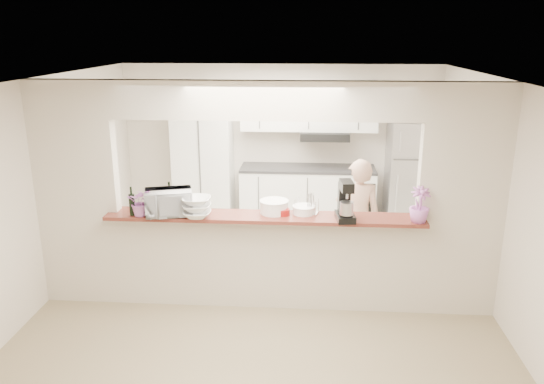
# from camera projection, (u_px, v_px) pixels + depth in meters

# --- Properties ---
(floor) EXTENTS (6.00, 6.00, 0.00)m
(floor) POSITION_uv_depth(u_px,v_px,m) (265.00, 304.00, 6.01)
(floor) COLOR gray
(floor) RESTS_ON ground
(tile_overlay) EXTENTS (5.00, 2.90, 0.01)m
(tile_overlay) POSITION_uv_depth(u_px,v_px,m) (274.00, 250.00, 7.49)
(tile_overlay) COLOR beige
(tile_overlay) RESTS_ON floor
(partition) EXTENTS (5.00, 0.15, 2.50)m
(partition) POSITION_uv_depth(u_px,v_px,m) (265.00, 178.00, 5.59)
(partition) COLOR beige
(partition) RESTS_ON floor
(bar_counter) EXTENTS (3.40, 0.38, 1.09)m
(bar_counter) POSITION_uv_depth(u_px,v_px,m) (265.00, 258.00, 5.84)
(bar_counter) COLOR beige
(bar_counter) RESTS_ON floor
(kitchen_cabinets) EXTENTS (3.15, 0.62, 2.25)m
(kitchen_cabinets) POSITION_uv_depth(u_px,v_px,m) (267.00, 164.00, 8.35)
(kitchen_cabinets) COLOR silver
(kitchen_cabinets) RESTS_ON floor
(refrigerator) EXTENTS (0.75, 0.70, 1.70)m
(refrigerator) POSITION_uv_depth(u_px,v_px,m) (412.00, 175.00, 8.16)
(refrigerator) COLOR #B9B8BE
(refrigerator) RESTS_ON floor
(flower_left) EXTENTS (0.31, 0.28, 0.30)m
(flower_left) POSITION_uv_depth(u_px,v_px,m) (141.00, 202.00, 5.60)
(flower_left) COLOR pink
(flower_left) RESTS_ON bar_counter
(wine_bottle_a) EXTENTS (0.06, 0.06, 0.31)m
(wine_bottle_a) POSITION_uv_depth(u_px,v_px,m) (170.00, 199.00, 5.80)
(wine_bottle_a) COLOR black
(wine_bottle_a) RESTS_ON bar_counter
(wine_bottle_b) EXTENTS (0.06, 0.06, 0.31)m
(wine_bottle_b) POSITION_uv_depth(u_px,v_px,m) (132.00, 204.00, 5.62)
(wine_bottle_b) COLOR black
(wine_bottle_b) RESTS_ON bar_counter
(toaster_oven) EXTENTS (0.56, 0.45, 0.27)m
(toaster_oven) POSITION_uv_depth(u_px,v_px,m) (169.00, 202.00, 5.63)
(toaster_oven) COLOR #BBBBC1
(toaster_oven) RESTS_ON bar_counter
(serving_bowls) EXTENTS (0.30, 0.30, 0.22)m
(serving_bowls) POSITION_uv_depth(u_px,v_px,m) (197.00, 208.00, 5.55)
(serving_bowls) COLOR white
(serving_bowls) RESTS_ON bar_counter
(plate_stack_a) EXTENTS (0.31, 0.31, 0.14)m
(plate_stack_a) POSITION_uv_depth(u_px,v_px,m) (274.00, 207.00, 5.70)
(plate_stack_a) COLOR white
(plate_stack_a) RESTS_ON bar_counter
(plate_stack_b) EXTENTS (0.25, 0.25, 0.09)m
(plate_stack_b) POSITION_uv_depth(u_px,v_px,m) (304.00, 210.00, 5.69)
(plate_stack_b) COLOR white
(plate_stack_b) RESTS_ON bar_counter
(red_bowl) EXTENTS (0.14, 0.14, 0.07)m
(red_bowl) POSITION_uv_depth(u_px,v_px,m) (283.00, 212.00, 5.65)
(red_bowl) COLOR maroon
(red_bowl) RESTS_ON bar_counter
(tan_bowl) EXTENTS (0.16, 0.16, 0.08)m
(tan_bowl) POSITION_uv_depth(u_px,v_px,m) (302.00, 209.00, 5.74)
(tan_bowl) COLOR beige
(tan_bowl) RESTS_ON bar_counter
(utensil_caddy) EXTENTS (0.28, 0.20, 0.23)m
(utensil_caddy) POSITION_uv_depth(u_px,v_px,m) (307.00, 205.00, 5.69)
(utensil_caddy) COLOR silver
(utensil_caddy) RESTS_ON bar_counter
(stand_mixer) EXTENTS (0.21, 0.31, 0.43)m
(stand_mixer) POSITION_uv_depth(u_px,v_px,m) (345.00, 202.00, 5.46)
(stand_mixer) COLOR black
(stand_mixer) RESTS_ON bar_counter
(flower_right) EXTENTS (0.24, 0.24, 0.37)m
(flower_right) POSITION_uv_depth(u_px,v_px,m) (420.00, 205.00, 5.39)
(flower_right) COLOR #C36BC8
(flower_right) RESTS_ON bar_counter
(person) EXTENTS (0.56, 0.37, 1.52)m
(person) POSITION_uv_depth(u_px,v_px,m) (357.00, 220.00, 6.49)
(person) COLOR tan
(person) RESTS_ON floor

